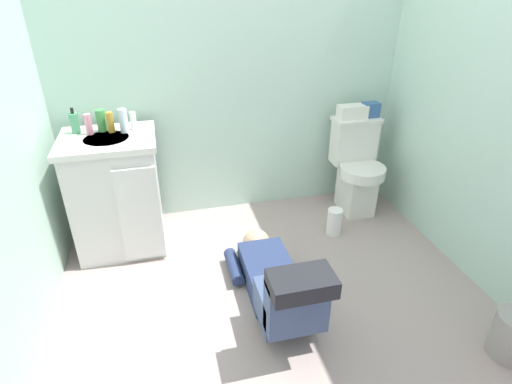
{
  "coord_description": "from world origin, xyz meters",
  "views": [
    {
      "loc": [
        -0.56,
        -1.88,
        1.75
      ],
      "look_at": [
        0.02,
        0.45,
        0.45
      ],
      "focal_mm": 28.79,
      "sensor_mm": 36.0,
      "label": 1
    }
  ],
  "objects_px": {
    "faucet": "(106,122)",
    "person_plumber": "(276,282)",
    "soap_dispenser": "(75,123)",
    "bottle_white": "(133,121)",
    "bottle_green": "(101,120)",
    "bottle_amber": "(110,122)",
    "tissue_box": "(352,112)",
    "paper_towel_roll": "(334,222)",
    "bottle_pink": "(88,124)",
    "bottle_clear": "(123,121)",
    "vanity_cabinet": "(117,193)",
    "toiletry_bag": "(370,110)",
    "toilet": "(356,168)"
  },
  "relations": [
    {
      "from": "tissue_box",
      "to": "bottle_pink",
      "type": "bearing_deg",
      "value": -177.34
    },
    {
      "from": "tissue_box",
      "to": "bottle_green",
      "type": "distance_m",
      "value": 1.8
    },
    {
      "from": "faucet",
      "to": "paper_towel_roll",
      "type": "relative_size",
      "value": 0.49
    },
    {
      "from": "tissue_box",
      "to": "person_plumber",
      "type": "bearing_deg",
      "value": -130.75
    },
    {
      "from": "tissue_box",
      "to": "paper_towel_roll",
      "type": "xyz_separation_m",
      "value": [
        -0.26,
        -0.41,
        -0.7
      ]
    },
    {
      "from": "vanity_cabinet",
      "to": "toiletry_bag",
      "type": "relative_size",
      "value": 6.61
    },
    {
      "from": "faucet",
      "to": "person_plumber",
      "type": "distance_m",
      "value": 1.51
    },
    {
      "from": "faucet",
      "to": "bottle_amber",
      "type": "relative_size",
      "value": 0.76
    },
    {
      "from": "soap_dispenser",
      "to": "vanity_cabinet",
      "type": "bearing_deg",
      "value": -33.1
    },
    {
      "from": "toiletry_bag",
      "to": "bottle_white",
      "type": "distance_m",
      "value": 1.75
    },
    {
      "from": "person_plumber",
      "to": "tissue_box",
      "type": "xyz_separation_m",
      "value": [
        0.89,
        1.03,
        0.62
      ]
    },
    {
      "from": "toiletry_bag",
      "to": "vanity_cabinet",
      "type": "bearing_deg",
      "value": -174.94
    },
    {
      "from": "soap_dispenser",
      "to": "bottle_green",
      "type": "relative_size",
      "value": 1.16
    },
    {
      "from": "person_plumber",
      "to": "tissue_box",
      "type": "height_order",
      "value": "tissue_box"
    },
    {
      "from": "bottle_white",
      "to": "paper_towel_roll",
      "type": "relative_size",
      "value": 0.58
    },
    {
      "from": "bottle_pink",
      "to": "bottle_amber",
      "type": "bearing_deg",
      "value": 2.96
    },
    {
      "from": "toilet",
      "to": "bottle_pink",
      "type": "relative_size",
      "value": 5.67
    },
    {
      "from": "faucet",
      "to": "tissue_box",
      "type": "height_order",
      "value": "faucet"
    },
    {
      "from": "bottle_green",
      "to": "paper_towel_roll",
      "type": "xyz_separation_m",
      "value": [
        1.54,
        -0.37,
        -0.79
      ]
    },
    {
      "from": "person_plumber",
      "to": "bottle_green",
      "type": "xyz_separation_m",
      "value": [
        -0.91,
        0.99,
        0.72
      ]
    },
    {
      "from": "bottle_clear",
      "to": "bottle_amber",
      "type": "bearing_deg",
      "value": 164.98
    },
    {
      "from": "tissue_box",
      "to": "bottle_white",
      "type": "xyz_separation_m",
      "value": [
        -1.6,
        -0.06,
        0.08
      ]
    },
    {
      "from": "person_plumber",
      "to": "bottle_amber",
      "type": "xyz_separation_m",
      "value": [
        -0.85,
        0.95,
        0.71
      ]
    },
    {
      "from": "bottle_clear",
      "to": "paper_towel_roll",
      "type": "height_order",
      "value": "bottle_clear"
    },
    {
      "from": "person_plumber",
      "to": "bottle_green",
      "type": "distance_m",
      "value": 1.52
    },
    {
      "from": "tissue_box",
      "to": "bottle_pink",
      "type": "height_order",
      "value": "bottle_pink"
    },
    {
      "from": "bottle_pink",
      "to": "bottle_clear",
      "type": "relative_size",
      "value": 0.86
    },
    {
      "from": "soap_dispenser",
      "to": "bottle_white",
      "type": "relative_size",
      "value": 1.4
    },
    {
      "from": "person_plumber",
      "to": "paper_towel_roll",
      "type": "bearing_deg",
      "value": 44.44
    },
    {
      "from": "toilet",
      "to": "bottle_pink",
      "type": "bearing_deg",
      "value": 179.9
    },
    {
      "from": "bottle_green",
      "to": "bottle_white",
      "type": "bearing_deg",
      "value": -5.17
    },
    {
      "from": "bottle_clear",
      "to": "bottle_white",
      "type": "bearing_deg",
      "value": 34.86
    },
    {
      "from": "vanity_cabinet",
      "to": "tissue_box",
      "type": "xyz_separation_m",
      "value": [
        1.77,
        0.17,
        0.38
      ]
    },
    {
      "from": "soap_dispenser",
      "to": "bottle_white",
      "type": "bearing_deg",
      "value": -3.0
    },
    {
      "from": "faucet",
      "to": "soap_dispenser",
      "type": "height_order",
      "value": "soap_dispenser"
    },
    {
      "from": "faucet",
      "to": "bottle_white",
      "type": "distance_m",
      "value": 0.18
    },
    {
      "from": "toilet",
      "to": "paper_towel_roll",
      "type": "distance_m",
      "value": 0.51
    },
    {
      "from": "toiletry_bag",
      "to": "paper_towel_roll",
      "type": "bearing_deg",
      "value": -134.65
    },
    {
      "from": "bottle_amber",
      "to": "bottle_clear",
      "type": "distance_m",
      "value": 0.09
    },
    {
      "from": "toilet",
      "to": "soap_dispenser",
      "type": "xyz_separation_m",
      "value": [
        -2.01,
        0.05,
        0.52
      ]
    },
    {
      "from": "bottle_pink",
      "to": "bottle_clear",
      "type": "height_order",
      "value": "bottle_clear"
    },
    {
      "from": "person_plumber",
      "to": "paper_towel_roll",
      "type": "distance_m",
      "value": 0.89
    },
    {
      "from": "toiletry_bag",
      "to": "soap_dispenser",
      "type": "height_order",
      "value": "soap_dispenser"
    },
    {
      "from": "soap_dispenser",
      "to": "bottle_white",
      "type": "xyz_separation_m",
      "value": [
        0.36,
        -0.02,
        -0.01
      ]
    },
    {
      "from": "tissue_box",
      "to": "bottle_green",
      "type": "height_order",
      "value": "bottle_green"
    },
    {
      "from": "faucet",
      "to": "toiletry_bag",
      "type": "height_order",
      "value": "faucet"
    },
    {
      "from": "vanity_cabinet",
      "to": "soap_dispenser",
      "type": "height_order",
      "value": "soap_dispenser"
    },
    {
      "from": "soap_dispenser",
      "to": "toiletry_bag",
      "type": "bearing_deg",
      "value": 1.19
    },
    {
      "from": "bottle_green",
      "to": "bottle_amber",
      "type": "relative_size",
      "value": 1.08
    },
    {
      "from": "vanity_cabinet",
      "to": "toiletry_bag",
      "type": "distance_m",
      "value": 1.96
    }
  ]
}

